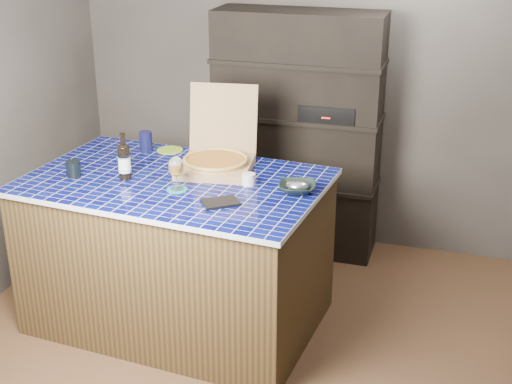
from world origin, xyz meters
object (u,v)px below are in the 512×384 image
(wine_glass, at_px, (176,167))
(dvd_case, at_px, (220,202))
(mead_bottle, at_px, (124,161))
(bowl, at_px, (297,188))
(kitchen_island, at_px, (178,251))
(pizza_box, at_px, (217,159))

(wine_glass, bearing_deg, dvd_case, -20.96)
(mead_bottle, bearing_deg, wine_glass, -11.53)
(mead_bottle, xyz_separation_m, bowl, (1.03, 0.10, -0.09))
(kitchen_island, height_order, wine_glass, wine_glass)
(kitchen_island, bearing_deg, mead_bottle, -159.90)
(mead_bottle, relative_size, wine_glass, 1.45)
(mead_bottle, distance_m, bowl, 1.04)
(kitchen_island, xyz_separation_m, bowl, (0.75, 0.02, 0.51))
(mead_bottle, height_order, wine_glass, mead_bottle)
(mead_bottle, bearing_deg, dvd_case, -15.94)
(pizza_box, height_order, mead_bottle, pizza_box)
(kitchen_island, distance_m, bowl, 0.90)
(wine_glass, relative_size, bowl, 0.93)
(wine_glass, xyz_separation_m, dvd_case, (0.30, -0.12, -0.13))
(wine_glass, bearing_deg, pizza_box, 75.48)
(kitchen_island, bearing_deg, dvd_case, -29.55)
(mead_bottle, distance_m, wine_glass, 0.37)
(mead_bottle, xyz_separation_m, wine_glass, (0.36, -0.07, 0.03))
(kitchen_island, distance_m, mead_bottle, 0.66)
(pizza_box, xyz_separation_m, wine_glass, (-0.10, -0.39, 0.07))
(kitchen_island, xyz_separation_m, dvd_case, (0.38, -0.27, 0.49))
(kitchen_island, bearing_deg, bowl, 6.73)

